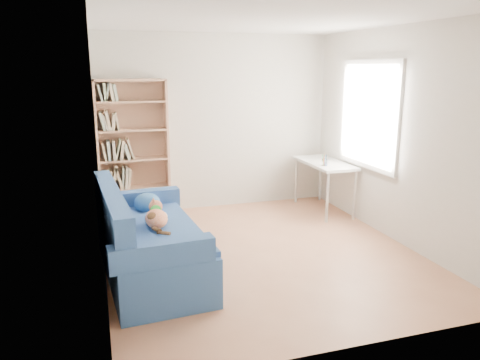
{
  "coord_description": "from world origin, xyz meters",
  "views": [
    {
      "loc": [
        -1.76,
        -4.81,
        2.12
      ],
      "look_at": [
        -0.2,
        0.17,
        0.85
      ],
      "focal_mm": 35.0,
      "sensor_mm": 36.0,
      "label": 1
    }
  ],
  "objects_px": {
    "desk": "(324,167)",
    "pen_cup": "(325,161)",
    "sofa": "(147,243)",
    "bookshelf": "(134,155)"
  },
  "relations": [
    {
      "from": "desk",
      "to": "pen_cup",
      "type": "xyz_separation_m",
      "value": [
        -0.13,
        -0.25,
        0.14
      ]
    },
    {
      "from": "desk",
      "to": "bookshelf",
      "type": "bearing_deg",
      "value": 168.72
    },
    {
      "from": "sofa",
      "to": "bookshelf",
      "type": "xyz_separation_m",
      "value": [
        0.07,
        2.04,
        0.55
      ]
    },
    {
      "from": "bookshelf",
      "to": "desk",
      "type": "height_order",
      "value": "bookshelf"
    },
    {
      "from": "bookshelf",
      "to": "pen_cup",
      "type": "bearing_deg",
      "value": -16.97
    },
    {
      "from": "sofa",
      "to": "pen_cup",
      "type": "distance_m",
      "value": 2.97
    },
    {
      "from": "sofa",
      "to": "pen_cup",
      "type": "bearing_deg",
      "value": 21.04
    },
    {
      "from": "bookshelf",
      "to": "pen_cup",
      "type": "distance_m",
      "value": 2.71
    },
    {
      "from": "sofa",
      "to": "bookshelf",
      "type": "distance_m",
      "value": 2.11
    },
    {
      "from": "desk",
      "to": "pen_cup",
      "type": "bearing_deg",
      "value": -117.51
    }
  ]
}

